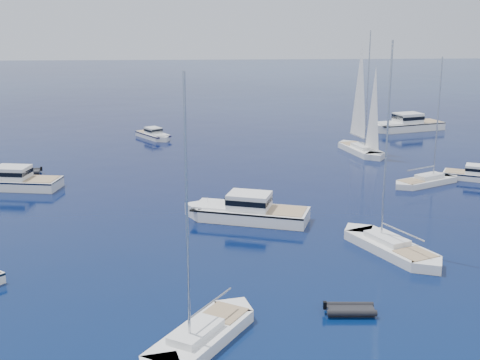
# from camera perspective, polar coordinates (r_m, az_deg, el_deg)

# --- Properties ---
(ground) EXTENTS (400.00, 400.00, 0.00)m
(ground) POSITION_cam_1_polar(r_m,az_deg,el_deg) (40.11, 5.94, -10.58)
(ground) COLOR #08204B
(ground) RESTS_ON ground
(motor_cruiser_centre) EXTENTS (11.96, 6.93, 3.00)m
(motor_cruiser_centre) POSITION_cam_1_polar(r_m,az_deg,el_deg) (54.58, 0.58, -3.53)
(motor_cruiser_centre) COLOR white
(motor_cruiser_centre) RESTS_ON ground
(motor_cruiser_far_r) EXTENTS (7.95, 5.58, 2.02)m
(motor_cruiser_far_r) POSITION_cam_1_polar(r_m,az_deg,el_deg) (71.68, 20.24, -0.00)
(motor_cruiser_far_r) COLOR white
(motor_cruiser_far_r) RESTS_ON ground
(motor_cruiser_far_l) EXTENTS (11.16, 5.10, 2.82)m
(motor_cruiser_far_l) POSITION_cam_1_polar(r_m,az_deg,el_deg) (68.14, -19.49, -0.67)
(motor_cruiser_far_l) COLOR silver
(motor_cruiser_far_l) RESTS_ON ground
(motor_cruiser_distant) EXTENTS (12.95, 7.39, 3.25)m
(motor_cruiser_distant) POSITION_cam_1_polar(r_m,az_deg,el_deg) (98.57, 14.41, 4.27)
(motor_cruiser_distant) COLOR silver
(motor_cruiser_distant) RESTS_ON ground
(motor_cruiser_horizon) EXTENTS (5.91, 7.40, 1.93)m
(motor_cruiser_horizon) POSITION_cam_1_polar(r_m,az_deg,el_deg) (90.14, -7.59, 3.66)
(motor_cruiser_horizon) COLOR silver
(motor_cruiser_horizon) RESTS_ON ground
(sailboat_fore) EXTENTS (7.67, 10.02, 14.97)m
(sailboat_fore) POSITION_cam_1_polar(r_m,az_deg,el_deg) (35.42, -3.51, -14.16)
(sailboat_fore) COLOR white
(sailboat_fore) RESTS_ON ground
(sailboat_mid_r) EXTENTS (6.91, 10.90, 15.72)m
(sailboat_mid_r) POSITION_cam_1_polar(r_m,az_deg,el_deg) (48.84, 13.10, -6.17)
(sailboat_mid_r) COLOR white
(sailboat_mid_r) RESTS_ON ground
(sailboat_centre) EXTENTS (9.03, 6.33, 13.23)m
(sailboat_centre) POSITION_cam_1_polar(r_m,az_deg,el_deg) (68.37, 16.12, -0.35)
(sailboat_centre) COLOR silver
(sailboat_centre) RESTS_ON ground
(sailboat_sails_r) EXTENTS (5.03, 10.84, 15.42)m
(sailboat_sails_r) POSITION_cam_1_polar(r_m,az_deg,el_deg) (81.59, 10.58, 2.37)
(sailboat_sails_r) COLOR silver
(sailboat_sails_r) RESTS_ON ground
(tender_yellow) EXTENTS (4.32, 4.44, 0.95)m
(tender_yellow) POSITION_cam_1_polar(r_m,az_deg,el_deg) (55.09, 3.11, -3.38)
(tender_yellow) COLOR #D8C30C
(tender_yellow) RESTS_ON ground
(tender_grey_near) EXTENTS (3.11, 1.90, 0.95)m
(tender_grey_near) POSITION_cam_1_polar(r_m,az_deg,el_deg) (38.97, 9.70, -11.52)
(tender_grey_near) COLOR black
(tender_grey_near) RESTS_ON ground
(tender_grey_far) EXTENTS (4.24, 2.61, 0.95)m
(tender_grey_far) POSITION_cam_1_polar(r_m,az_deg,el_deg) (73.56, -18.63, 0.50)
(tender_grey_far) COLOR black
(tender_grey_far) RESTS_ON ground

